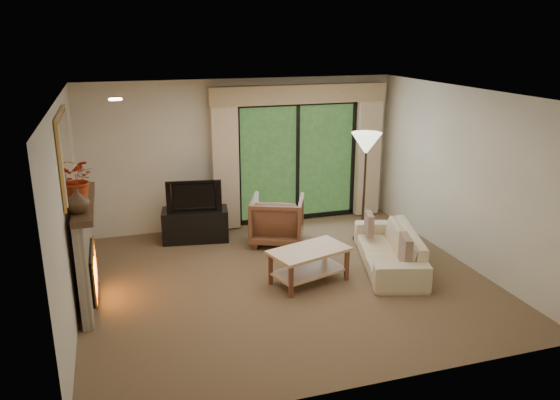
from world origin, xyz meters
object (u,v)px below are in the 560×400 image
object	(u,v)px
sofa	(389,249)
coffee_table	(309,266)
media_console	(195,225)
armchair	(277,220)

from	to	relation	value
sofa	coffee_table	distance (m)	1.33
media_console	armchair	distance (m)	1.38
media_console	sofa	world-z (taller)	sofa
sofa	coffee_table	bearing A→B (deg)	-67.10
media_console	coffee_table	world-z (taller)	media_console
armchair	coffee_table	world-z (taller)	armchair
armchair	coffee_table	bearing A→B (deg)	111.86
armchair	media_console	bearing A→B (deg)	1.33
media_console	coffee_table	xyz separation A→B (m)	(1.25, -2.08, -0.02)
media_console	coffee_table	size ratio (longest dim) A/B	0.99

